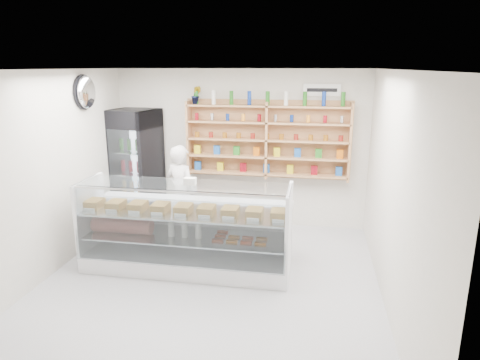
# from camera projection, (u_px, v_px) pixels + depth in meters

# --- Properties ---
(room) EXTENTS (5.00, 5.00, 5.00)m
(room) POSITION_uv_depth(u_px,v_px,m) (206.00, 185.00, 5.32)
(room) COLOR #ABAAAF
(room) RESTS_ON ground
(display_counter) EXTENTS (2.94, 0.88, 1.28)m
(display_counter) POSITION_uv_depth(u_px,v_px,m) (187.00, 245.00, 6.12)
(display_counter) COLOR white
(display_counter) RESTS_ON floor
(shop_worker) EXTENTS (0.69, 0.59, 1.61)m
(shop_worker) POSITION_uv_depth(u_px,v_px,m) (181.00, 193.00, 7.10)
(shop_worker) COLOR silver
(shop_worker) RESTS_ON floor
(drinks_cooler) EXTENTS (0.90, 0.88, 2.10)m
(drinks_cooler) POSITION_uv_depth(u_px,v_px,m) (136.00, 168.00, 7.75)
(drinks_cooler) COLOR black
(drinks_cooler) RESTS_ON floor
(wall_shelving) EXTENTS (2.84, 0.28, 1.33)m
(wall_shelving) POSITION_uv_depth(u_px,v_px,m) (267.00, 140.00, 7.42)
(wall_shelving) COLOR #AB7851
(wall_shelving) RESTS_ON back_wall
(potted_plant) EXTENTS (0.19, 0.16, 0.31)m
(potted_plant) POSITION_uv_depth(u_px,v_px,m) (196.00, 95.00, 7.43)
(potted_plant) COLOR #1E6626
(potted_plant) RESTS_ON wall_shelving
(security_mirror) EXTENTS (0.15, 0.50, 0.50)m
(security_mirror) POSITION_uv_depth(u_px,v_px,m) (86.00, 92.00, 6.56)
(security_mirror) COLOR silver
(security_mirror) RESTS_ON left_wall
(wall_sign) EXTENTS (0.62, 0.03, 0.20)m
(wall_sign) POSITION_uv_depth(u_px,v_px,m) (322.00, 90.00, 7.17)
(wall_sign) COLOR white
(wall_sign) RESTS_ON back_wall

